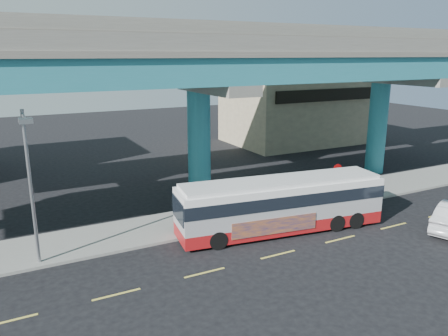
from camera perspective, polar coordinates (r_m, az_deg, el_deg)
ground at (r=22.31m, az=6.63°, el=-10.87°), size 120.00×120.00×0.00m
sidewalk at (r=26.63m, az=-0.02°, el=-6.26°), size 70.00×4.00×0.15m
lane_markings at (r=22.09m, az=7.08°, el=-11.15°), size 58.00×0.12×0.01m
viaduct at (r=28.13m, az=-3.52°, el=13.73°), size 52.00×12.40×11.70m
building_beige at (r=49.70m, az=9.19°, el=7.44°), size 14.00×10.23×7.00m
transit_bus at (r=24.32m, az=7.51°, el=-4.53°), size 11.89×4.09×2.99m
street_lamp at (r=20.60m, az=-24.10°, el=0.04°), size 0.50×2.36×7.15m
stop_sign at (r=29.17m, az=14.54°, el=-0.83°), size 0.78×0.08×2.60m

